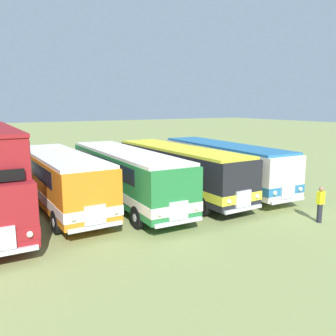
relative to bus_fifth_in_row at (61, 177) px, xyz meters
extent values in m
plane|color=#8C9956|center=(-1.71, -0.41, -1.75)|extent=(200.00, 200.00, 0.00)
cube|color=silver|center=(-3.50, -6.10, -0.65)|extent=(0.90, 0.13, 0.80)
cube|color=silver|center=(-3.50, -6.13, -1.15)|extent=(2.30, 0.17, 0.16)
sphere|color=#EAEACC|center=(-2.60, -6.12, -0.65)|extent=(0.22, 0.22, 0.22)
cylinder|color=black|center=(-2.32, -4.47, -1.23)|extent=(0.30, 1.04, 1.04)
cylinder|color=silver|center=(-2.17, -4.47, -1.23)|extent=(0.03, 0.36, 0.36)
cylinder|color=black|center=(-2.21, 3.38, -1.23)|extent=(0.30, 1.04, 1.04)
cylinder|color=silver|center=(-2.06, 3.37, -1.23)|extent=(0.03, 0.36, 0.36)
cube|color=orange|center=(0.00, -0.04, -0.05)|extent=(2.61, 10.19, 2.30)
cube|color=white|center=(0.00, -0.04, -0.65)|extent=(2.65, 10.23, 0.44)
cube|color=#19232D|center=(0.00, 0.35, 0.55)|extent=(2.62, 7.79, 0.76)
cube|color=#19232D|center=(0.06, -5.06, 0.60)|extent=(2.20, 0.12, 0.90)
cube|color=silver|center=(0.06, -5.17, -0.65)|extent=(0.90, 0.13, 0.80)
cube|color=silver|center=(0.06, -5.20, -1.15)|extent=(2.30, 0.17, 0.16)
sphere|color=#EAEACC|center=(0.96, -5.17, -0.65)|extent=(0.22, 0.22, 0.22)
sphere|color=#EAEACC|center=(-0.84, -5.19, -0.65)|extent=(0.22, 0.22, 0.22)
cube|color=white|center=(0.00, -0.04, 1.17)|extent=(2.57, 9.79, 0.14)
cylinder|color=black|center=(1.19, -3.51, -1.23)|extent=(0.29, 1.04, 1.04)
cylinder|color=silver|center=(1.34, -3.51, -1.23)|extent=(0.02, 0.36, 0.36)
cylinder|color=black|center=(-1.11, -3.54, -1.23)|extent=(0.29, 1.04, 1.04)
cylinder|color=silver|center=(-1.26, -3.54, -1.23)|extent=(0.02, 0.36, 0.36)
cylinder|color=black|center=(1.11, 3.25, -1.23)|extent=(0.29, 1.04, 1.04)
cylinder|color=silver|center=(1.26, 3.25, -1.23)|extent=(0.02, 0.36, 0.36)
cylinder|color=black|center=(-1.19, 3.22, -1.23)|extent=(0.29, 1.04, 1.04)
cylinder|color=silver|center=(-1.34, 3.22, -1.23)|extent=(0.02, 0.36, 0.36)
cube|color=#237538|center=(3.41, -0.62, -0.05)|extent=(2.78, 11.51, 2.30)
cube|color=silver|center=(3.41, -0.62, -0.65)|extent=(2.82, 11.55, 0.44)
cube|color=#19232D|center=(3.42, -0.22, 0.55)|extent=(2.75, 9.11, 0.76)
cube|color=#19232D|center=(3.28, -6.28, 0.60)|extent=(2.20, 0.15, 0.90)
cube|color=silver|center=(3.27, -6.39, -0.65)|extent=(0.90, 0.14, 0.80)
cube|color=silver|center=(3.27, -6.42, -1.15)|extent=(2.30, 0.20, 0.16)
sphere|color=#EAEACC|center=(4.17, -6.43, -0.65)|extent=(0.22, 0.22, 0.22)
sphere|color=#EAEACC|center=(2.37, -6.38, -0.65)|extent=(0.22, 0.22, 0.22)
cube|color=silver|center=(3.41, -0.62, 1.17)|extent=(2.73, 11.11, 0.14)
cylinder|color=black|center=(4.46, -4.77, -1.23)|extent=(0.31, 1.05, 1.04)
cylinder|color=silver|center=(4.61, -4.78, -1.23)|extent=(0.03, 0.36, 0.36)
cylinder|color=black|center=(2.16, -4.72, -1.23)|extent=(0.31, 1.05, 1.04)
cylinder|color=silver|center=(2.01, -4.71, -1.23)|extent=(0.03, 0.36, 0.36)
cylinder|color=black|center=(4.66, 3.28, -1.23)|extent=(0.31, 1.05, 1.04)
cylinder|color=silver|center=(4.81, 3.28, -1.23)|extent=(0.03, 0.36, 0.36)
cylinder|color=black|center=(2.36, 3.34, -1.23)|extent=(0.31, 1.05, 1.04)
cylinder|color=silver|center=(2.21, 3.34, -1.23)|extent=(0.03, 0.36, 0.36)
cube|color=black|center=(6.83, -0.76, -0.05)|extent=(2.71, 11.12, 2.30)
cube|color=yellow|center=(6.83, -0.76, -0.65)|extent=(2.75, 11.16, 0.44)
cube|color=#19232D|center=(6.82, -0.36, 0.55)|extent=(2.69, 8.72, 0.76)
cube|color=#19232D|center=(6.93, -6.24, 0.60)|extent=(2.20, 0.14, 0.90)
cube|color=silver|center=(6.93, -6.35, -0.65)|extent=(0.90, 0.14, 0.80)
cube|color=silver|center=(6.93, -6.38, -1.15)|extent=(2.30, 0.18, 0.16)
sphere|color=#EAEACC|center=(7.83, -6.34, -0.65)|extent=(0.22, 0.22, 0.22)
sphere|color=#EAEACC|center=(6.03, -6.38, -0.65)|extent=(0.22, 0.22, 0.22)
cube|color=yellow|center=(6.83, -0.76, 1.17)|extent=(2.66, 10.72, 0.14)
cylinder|color=black|center=(8.05, -4.68, -1.23)|extent=(0.30, 1.05, 1.04)
cylinder|color=silver|center=(8.20, -4.67, -1.23)|extent=(0.03, 0.36, 0.36)
cylinder|color=black|center=(5.75, -4.72, -1.23)|extent=(0.30, 1.05, 1.04)
cylinder|color=silver|center=(5.60, -4.72, -1.23)|extent=(0.03, 0.36, 0.36)
cylinder|color=black|center=(7.91, 2.99, -1.23)|extent=(0.30, 1.05, 1.04)
cylinder|color=silver|center=(8.06, 2.99, -1.23)|extent=(0.03, 0.36, 0.36)
cylinder|color=black|center=(5.61, 2.95, -1.23)|extent=(0.30, 1.05, 1.04)
cylinder|color=silver|center=(5.46, 2.95, -1.23)|extent=(0.03, 0.36, 0.36)
cube|color=silver|center=(10.24, -0.77, -0.05)|extent=(3.03, 11.18, 2.30)
cube|color=teal|center=(10.24, -0.77, -0.65)|extent=(3.07, 11.22, 0.44)
cube|color=#19232D|center=(10.26, -0.37, 0.55)|extent=(2.94, 8.78, 0.76)
cube|color=#19232D|center=(9.98, -6.24, 0.60)|extent=(2.20, 0.20, 0.90)
cube|color=silver|center=(9.97, -6.35, -0.65)|extent=(0.90, 0.16, 0.80)
cube|color=silver|center=(9.97, -6.38, -1.15)|extent=(2.30, 0.25, 0.16)
sphere|color=#EAEACC|center=(10.87, -6.40, -0.65)|extent=(0.22, 0.22, 0.22)
sphere|color=#EAEACC|center=(9.07, -6.32, -0.65)|extent=(0.22, 0.22, 0.22)
cube|color=teal|center=(10.24, -0.77, 1.17)|extent=(2.97, 10.78, 0.14)
cylinder|color=black|center=(11.20, -4.76, -1.23)|extent=(0.33, 1.05, 1.04)
cylinder|color=silver|center=(11.35, -4.77, -1.23)|extent=(0.04, 0.36, 0.36)
cylinder|color=black|center=(8.90, -4.65, -1.23)|extent=(0.33, 1.05, 1.04)
cylinder|color=silver|center=(8.75, -4.64, -1.23)|extent=(0.04, 0.36, 0.36)
cylinder|color=black|center=(11.57, 2.91, -1.23)|extent=(0.33, 1.05, 1.04)
cylinder|color=silver|center=(11.72, 2.90, -1.23)|extent=(0.04, 0.36, 0.36)
cylinder|color=black|center=(9.27, 3.02, -1.23)|extent=(0.33, 1.05, 1.04)
cylinder|color=silver|center=(9.12, 3.02, -1.23)|extent=(0.04, 0.36, 0.36)
cylinder|color=#23232D|center=(9.92, -8.32, -1.30)|extent=(0.24, 0.24, 0.90)
cube|color=yellow|center=(9.92, -8.32, -0.55)|extent=(0.36, 0.22, 0.60)
sphere|color=#9E7051|center=(9.92, -8.32, -0.13)|extent=(0.22, 0.22, 0.22)
cylinder|color=#8C704C|center=(3.28, 11.71, -1.23)|extent=(0.08, 0.08, 1.05)
cylinder|color=#8C704C|center=(13.24, 11.71, -1.23)|extent=(0.08, 0.08, 1.05)
cylinder|color=beige|center=(-1.71, 11.71, -0.82)|extent=(29.89, 0.03, 0.03)
camera|label=1|loc=(-4.40, -18.49, 3.73)|focal=37.88mm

